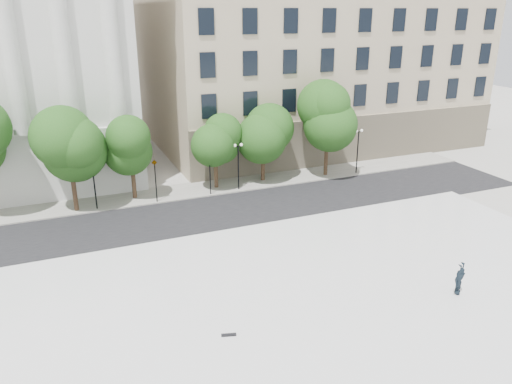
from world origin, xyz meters
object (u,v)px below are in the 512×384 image
traffic_light_east (209,155)px  person_lying (457,290)px  skateboard (229,335)px  traffic_light_west (154,160)px

traffic_light_east → person_lying: size_ratio=2.19×
traffic_light_east → skateboard: bearing=-105.3°
traffic_light_west → traffic_light_east: traffic_light_west is taller
traffic_light_east → person_lying: (7.43, -21.37, -2.91)m
traffic_light_west → skateboard: bearing=-92.2°
traffic_light_west → skateboard: 20.31m
traffic_light_east → skateboard: traffic_light_east is taller
traffic_light_east → person_lying: traffic_light_east is taller
traffic_light_east → person_lying: bearing=-70.8°
person_lying → skateboard: size_ratio=2.58×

